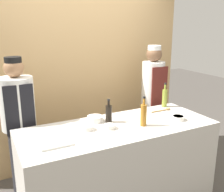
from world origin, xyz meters
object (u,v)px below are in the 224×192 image
at_px(cutting_board, 55,143).
at_px(bottle_amber, 144,114).
at_px(sauce_bowl_yellow, 95,118).
at_px(chef_left, 19,126).
at_px(sauce_bowl_white, 178,118).
at_px(wooden_spoon, 164,110).
at_px(sauce_bowl_red, 110,126).
at_px(bottle_oil, 165,97).
at_px(sauce_bowl_orange, 87,128).
at_px(chef_right, 152,101).
at_px(bottle_soy, 109,113).

relative_size(cutting_board, bottle_amber, 0.92).
height_order(sauce_bowl_yellow, chef_left, chef_left).
relative_size(sauce_bowl_white, bottle_amber, 0.45).
bearing_deg(wooden_spoon, sauce_bowl_red, -166.14).
xyz_separation_m(sauce_bowl_white, wooden_spoon, (0.06, 0.32, -0.01)).
bearing_deg(wooden_spoon, sauce_bowl_white, -99.96).
bearing_deg(sauce_bowl_yellow, wooden_spoon, -3.10).
xyz_separation_m(sauce_bowl_red, bottle_amber, (0.34, -0.08, 0.10)).
xyz_separation_m(cutting_board, bottle_oil, (1.52, 0.43, 0.11)).
bearing_deg(sauce_bowl_orange, bottle_oil, 12.91).
bearing_deg(sauce_bowl_orange, sauce_bowl_red, -18.33).
bearing_deg(sauce_bowl_yellow, chef_right, 21.77).
distance_m(bottle_oil, chef_right, 0.37).
xyz_separation_m(sauce_bowl_white, chef_left, (-1.54, 0.79, -0.09)).
bearing_deg(bottle_oil, chef_left, 168.78).
bearing_deg(sauce_bowl_white, wooden_spoon, 80.04).
xyz_separation_m(sauce_bowl_yellow, bottle_soy, (0.12, -0.09, 0.07)).
xyz_separation_m(cutting_board, chef_left, (-0.19, 0.76, -0.08)).
xyz_separation_m(sauce_bowl_yellow, bottle_oil, (0.99, 0.08, 0.09)).
relative_size(sauce_bowl_yellow, bottle_soy, 0.67).
bearing_deg(wooden_spoon, sauce_bowl_yellow, 176.90).
height_order(bottle_oil, wooden_spoon, bottle_oil).
distance_m(sauce_bowl_red, cutting_board, 0.58).
relative_size(sauce_bowl_red, chef_right, 0.07).
relative_size(cutting_board, bottle_soy, 1.11).
relative_size(sauce_bowl_red, sauce_bowl_white, 0.80).
xyz_separation_m(sauce_bowl_orange, chef_right, (1.21, 0.60, -0.04)).
relative_size(sauce_bowl_red, bottle_oil, 0.37).
height_order(sauce_bowl_red, bottle_oil, bottle_oil).
relative_size(bottle_oil, wooden_spoon, 1.13).
bearing_deg(sauce_bowl_red, sauce_bowl_white, -8.53).
distance_m(sauce_bowl_white, chef_left, 1.74).
distance_m(bottle_soy, wooden_spoon, 0.77).
height_order(sauce_bowl_yellow, bottle_soy, bottle_soy).
bearing_deg(chef_left, sauce_bowl_white, -27.05).
distance_m(sauce_bowl_white, bottle_soy, 0.76).
xyz_separation_m(sauce_bowl_red, sauce_bowl_orange, (-0.21, 0.07, 0.00)).
height_order(cutting_board, bottle_amber, bottle_amber).
xyz_separation_m(bottle_soy, chef_right, (0.93, 0.51, -0.12)).
bearing_deg(sauce_bowl_orange, bottle_amber, -15.61).
bearing_deg(bottle_soy, chef_right, 28.61).
bearing_deg(sauce_bowl_white, chef_left, 152.95).
bearing_deg(bottle_amber, bottle_oil, 35.06).
height_order(sauce_bowl_orange, chef_left, chef_left).
bearing_deg(bottle_oil, sauce_bowl_orange, -167.09).
relative_size(sauce_bowl_red, bottle_amber, 0.36).
bearing_deg(sauce_bowl_yellow, bottle_amber, -40.69).
xyz_separation_m(bottle_oil, bottle_amber, (-0.60, -0.42, 0.00)).
bearing_deg(chef_left, chef_right, 0.00).
bearing_deg(sauce_bowl_orange, wooden_spoon, 7.39).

